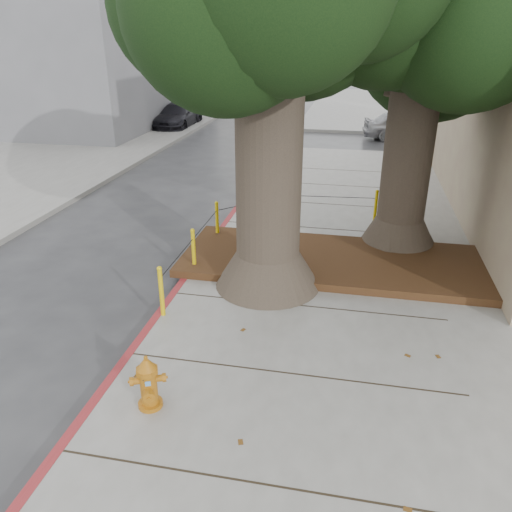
{
  "coord_description": "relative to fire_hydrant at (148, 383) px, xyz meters",
  "views": [
    {
      "loc": [
        1.21,
        -5.91,
        4.71
      ],
      "look_at": [
        -0.38,
        1.93,
        1.1
      ],
      "focal_mm": 35.0,
      "sensor_mm": 36.0,
      "label": 1
    }
  ],
  "objects": [
    {
      "name": "sidewalk_far",
      "position": [
        7.21,
        31.06,
        -0.46
      ],
      "size": [
        16.0,
        20.0,
        0.15
      ],
      "primitive_type": "cube",
      "color": "slate",
      "rests_on": "ground"
    },
    {
      "name": "bollard_ring",
      "position": [
        0.34,
        5.43,
        0.13
      ],
      "size": [
        3.79,
        5.39,
        0.95
      ],
      "color": "#DEBA0C",
      "rests_on": "sidewalk_main"
    },
    {
      "name": "curb_red",
      "position": [
        -0.79,
        3.56,
        -0.46
      ],
      "size": [
        0.14,
        26.0,
        0.16
      ],
      "primitive_type": "cube",
      "color": "maroon",
      "rests_on": "ground"
    },
    {
      "name": "building_far_grey",
      "position": [
        -13.79,
        23.06,
        5.47
      ],
      "size": [
        12.0,
        16.0,
        12.0
      ],
      "primitive_type": "cube",
      "color": "slate",
      "rests_on": "ground"
    },
    {
      "name": "ground",
      "position": [
        1.21,
        1.06,
        -0.53
      ],
      "size": [
        140.0,
        140.0,
        0.0
      ],
      "primitive_type": "plane",
      "color": "#28282B",
      "rests_on": "ground"
    },
    {
      "name": "tree_far",
      "position": [
        3.85,
        6.38,
        4.49
      ],
      "size": [
        4.5,
        3.8,
        7.17
      ],
      "color": "#4C3F33",
      "rests_on": "sidewalk_main"
    },
    {
      "name": "car_dark",
      "position": [
        -7.07,
        21.03,
        0.09
      ],
      "size": [
        1.77,
        4.31,
        1.25
      ],
      "primitive_type": "imported",
      "rotation": [
        0.0,
        0.0,
        -0.0
      ],
      "color": "black",
      "rests_on": "ground"
    },
    {
      "name": "car_silver",
      "position": [
        4.61,
        20.07,
        0.13
      ],
      "size": [
        4.09,
        2.09,
        1.33
      ],
      "primitive_type": "imported",
      "rotation": [
        0.0,
        0.0,
        1.71
      ],
      "color": "#9A999E",
      "rests_on": "ground"
    },
    {
      "name": "planter_bed",
      "position": [
        2.11,
        4.96,
        -0.3
      ],
      "size": [
        6.4,
        2.6,
        0.16
      ],
      "primitive_type": "cube",
      "color": "black",
      "rests_on": "sidewalk_main"
    },
    {
      "name": "fire_hydrant",
      "position": [
        0.0,
        0.0,
        0.0
      ],
      "size": [
        0.43,
        0.43,
        0.79
      ],
      "rotation": [
        0.0,
        0.0,
        0.4
      ],
      "color": "#B16712",
      "rests_on": "sidewalk_main"
    }
  ]
}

